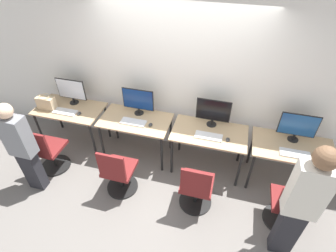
{
  "coord_description": "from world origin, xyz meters",
  "views": [
    {
      "loc": [
        0.79,
        -2.76,
        3.37
      ],
      "look_at": [
        0.0,
        0.13,
        0.91
      ],
      "focal_mm": 28.0,
      "sensor_mm": 36.0,
      "label": 1
    }
  ],
  "objects_px": {
    "monitor_far_left": "(71,90)",
    "office_chair_left": "(119,174)",
    "keyboard_far_right": "(295,154)",
    "person_far_right": "(302,202)",
    "monitor_right": "(213,112)",
    "mouse_far_right": "(317,157)",
    "office_chair_right": "(196,189)",
    "keyboard_far_left": "(65,112)",
    "keyboard_left": "(133,122)",
    "office_chair_far_left": "(48,153)",
    "monitor_left": "(138,101)",
    "person_far_left": "(22,147)",
    "keyboard_right": "(209,136)",
    "mouse_far_left": "(79,113)",
    "office_chair_far_right": "(288,207)",
    "handbag": "(46,103)",
    "mouse_right": "(228,140)",
    "mouse_left": "(150,125)",
    "monitor_far_right": "(298,126)"
  },
  "relations": [
    {
      "from": "monitor_right",
      "to": "office_chair_far_left",
      "type": "bearing_deg",
      "value": -159.39
    },
    {
      "from": "mouse_far_right",
      "to": "person_far_left",
      "type": "bearing_deg",
      "value": -166.61
    },
    {
      "from": "keyboard_far_right",
      "to": "person_far_right",
      "type": "relative_size",
      "value": 0.23
    },
    {
      "from": "office_chair_far_right",
      "to": "handbag",
      "type": "height_order",
      "value": "handbag"
    },
    {
      "from": "keyboard_far_left",
      "to": "monitor_right",
      "type": "bearing_deg",
      "value": 7.62
    },
    {
      "from": "person_far_left",
      "to": "mouse_far_right",
      "type": "bearing_deg",
      "value": 13.39
    },
    {
      "from": "keyboard_left",
      "to": "mouse_far_right",
      "type": "relative_size",
      "value": 4.53
    },
    {
      "from": "person_far_left",
      "to": "keyboard_right",
      "type": "distance_m",
      "value": 2.66
    },
    {
      "from": "monitor_left",
      "to": "keyboard_right",
      "type": "bearing_deg",
      "value": -13.25
    },
    {
      "from": "monitor_far_left",
      "to": "keyboard_right",
      "type": "bearing_deg",
      "value": -6.5
    },
    {
      "from": "monitor_far_left",
      "to": "office_chair_right",
      "type": "xyz_separation_m",
      "value": [
        2.39,
        -0.98,
        -0.64
      ]
    },
    {
      "from": "office_chair_left",
      "to": "person_far_right",
      "type": "bearing_deg",
      "value": -7.55
    },
    {
      "from": "keyboard_left",
      "to": "handbag",
      "type": "height_order",
      "value": "handbag"
    },
    {
      "from": "monitor_left",
      "to": "mouse_far_right",
      "type": "relative_size",
      "value": 5.8
    },
    {
      "from": "person_far_left",
      "to": "office_chair_right",
      "type": "height_order",
      "value": "person_far_left"
    },
    {
      "from": "keyboard_right",
      "to": "person_far_right",
      "type": "relative_size",
      "value": 0.23
    },
    {
      "from": "office_chair_far_left",
      "to": "office_chair_left",
      "type": "relative_size",
      "value": 1.0
    },
    {
      "from": "keyboard_left",
      "to": "monitor_left",
      "type": "bearing_deg",
      "value": 90.0
    },
    {
      "from": "monitor_left",
      "to": "office_chair_right",
      "type": "bearing_deg",
      "value": -39.97
    },
    {
      "from": "monitor_right",
      "to": "keyboard_far_right",
      "type": "height_order",
      "value": "monitor_right"
    },
    {
      "from": "monitor_far_right",
      "to": "person_far_right",
      "type": "distance_m",
      "value": 1.31
    },
    {
      "from": "mouse_far_left",
      "to": "mouse_left",
      "type": "height_order",
      "value": "same"
    },
    {
      "from": "keyboard_far_left",
      "to": "handbag",
      "type": "distance_m",
      "value": 0.36
    },
    {
      "from": "keyboard_far_left",
      "to": "keyboard_right",
      "type": "distance_m",
      "value": 2.42
    },
    {
      "from": "mouse_far_left",
      "to": "person_far_left",
      "type": "bearing_deg",
      "value": -107.55
    },
    {
      "from": "person_far_left",
      "to": "handbag",
      "type": "distance_m",
      "value": 1.04
    },
    {
      "from": "monitor_far_left",
      "to": "office_chair_left",
      "type": "bearing_deg",
      "value": -39.28
    },
    {
      "from": "mouse_left",
      "to": "office_chair_far_right",
      "type": "relative_size",
      "value": 0.1
    },
    {
      "from": "office_chair_far_left",
      "to": "keyboard_right",
      "type": "height_order",
      "value": "office_chair_far_left"
    },
    {
      "from": "person_far_left",
      "to": "person_far_right",
      "type": "distance_m",
      "value": 3.59
    },
    {
      "from": "office_chair_far_left",
      "to": "person_far_right",
      "type": "xyz_separation_m",
      "value": [
        3.58,
        -0.42,
        0.61
      ]
    },
    {
      "from": "office_chair_right",
      "to": "mouse_far_right",
      "type": "height_order",
      "value": "office_chair_right"
    },
    {
      "from": "keyboard_far_left",
      "to": "mouse_left",
      "type": "relative_size",
      "value": 4.53
    },
    {
      "from": "monitor_left",
      "to": "keyboard_far_left",
      "type": "bearing_deg",
      "value": -165.83
    },
    {
      "from": "keyboard_far_left",
      "to": "handbag",
      "type": "relative_size",
      "value": 1.36
    },
    {
      "from": "office_chair_right",
      "to": "keyboard_far_right",
      "type": "relative_size",
      "value": 2.22
    },
    {
      "from": "keyboard_far_left",
      "to": "office_chair_far_left",
      "type": "bearing_deg",
      "value": -93.46
    },
    {
      "from": "keyboard_left",
      "to": "monitor_far_left",
      "type": "bearing_deg",
      "value": 168.14
    },
    {
      "from": "monitor_far_left",
      "to": "monitor_left",
      "type": "bearing_deg",
      "value": 0.42
    },
    {
      "from": "monitor_far_left",
      "to": "keyboard_right",
      "type": "relative_size",
      "value": 1.28
    },
    {
      "from": "office_chair_right",
      "to": "monitor_far_right",
      "type": "height_order",
      "value": "monitor_far_right"
    },
    {
      "from": "keyboard_left",
      "to": "keyboard_far_right",
      "type": "bearing_deg",
      "value": -1.74
    },
    {
      "from": "monitor_right",
      "to": "mouse_far_right",
      "type": "xyz_separation_m",
      "value": [
        1.49,
        -0.35,
        -0.24
      ]
    },
    {
      "from": "person_far_right",
      "to": "office_chair_far_right",
      "type": "bearing_deg",
      "value": 82.0
    },
    {
      "from": "keyboard_far_left",
      "to": "person_far_right",
      "type": "distance_m",
      "value": 3.69
    },
    {
      "from": "mouse_right",
      "to": "keyboard_far_right",
      "type": "bearing_deg",
      "value": -2.77
    },
    {
      "from": "mouse_far_left",
      "to": "office_chair_far_right",
      "type": "height_order",
      "value": "office_chair_far_right"
    },
    {
      "from": "office_chair_far_left",
      "to": "handbag",
      "type": "height_order",
      "value": "handbag"
    },
    {
      "from": "monitor_far_left",
      "to": "keyboard_left",
      "type": "xyz_separation_m",
      "value": [
        1.21,
        -0.25,
        -0.24
      ]
    },
    {
      "from": "keyboard_far_left",
      "to": "mouse_far_left",
      "type": "xyz_separation_m",
      "value": [
        0.26,
        0.01,
        0.01
      ]
    }
  ]
}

